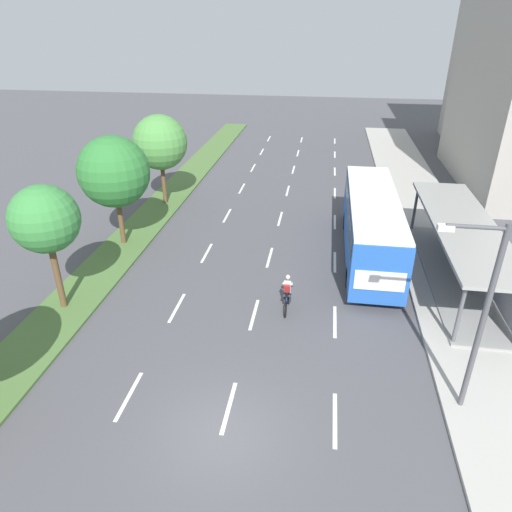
# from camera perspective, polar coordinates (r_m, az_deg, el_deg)

# --- Properties ---
(ground_plane) EXTENTS (140.00, 140.00, 0.00)m
(ground_plane) POSITION_cam_1_polar(r_m,az_deg,el_deg) (15.42, -4.30, -21.16)
(ground_plane) COLOR #4C4C51
(median_strip) EXTENTS (2.60, 52.00, 0.12)m
(median_strip) POSITION_cam_1_polar(r_m,az_deg,el_deg) (33.83, -10.78, 7.06)
(median_strip) COLOR #4C7038
(median_strip) RESTS_ON ground
(sidewalk_right) EXTENTS (4.50, 52.00, 0.15)m
(sidewalk_right) POSITION_cam_1_polar(r_m,az_deg,el_deg) (32.70, 19.88, 5.19)
(sidewalk_right) COLOR #ADAAA3
(sidewalk_right) RESTS_ON ground
(lane_divider_left) EXTENTS (0.14, 46.10, 0.01)m
(lane_divider_left) POSITION_cam_1_polar(r_m,az_deg,el_deg) (30.39, -3.60, 5.02)
(lane_divider_left) COLOR white
(lane_divider_left) RESTS_ON ground
(lane_divider_center) EXTENTS (0.14, 46.10, 0.01)m
(lane_divider_center) POSITION_cam_1_polar(r_m,az_deg,el_deg) (29.88, 3.00, 4.64)
(lane_divider_center) COLOR white
(lane_divider_center) RESTS_ON ground
(lane_divider_right) EXTENTS (0.14, 46.10, 0.01)m
(lane_divider_right) POSITION_cam_1_polar(r_m,az_deg,el_deg) (29.78, 9.73, 4.19)
(lane_divider_right) COLOR white
(lane_divider_right) RESTS_ON ground
(bus_shelter) EXTENTS (2.90, 11.94, 2.86)m
(bus_shelter) POSITION_cam_1_polar(r_m,az_deg,el_deg) (24.18, 24.49, 1.19)
(bus_shelter) COLOR gray
(bus_shelter) RESTS_ON sidewalk_right
(bus) EXTENTS (2.54, 11.29, 3.37)m
(bus) POSITION_cam_1_polar(r_m,az_deg,el_deg) (25.01, 14.11, 4.28)
(bus) COLOR #2356B2
(bus) RESTS_ON ground
(cyclist) EXTENTS (0.46, 1.82, 1.71)m
(cyclist) POSITION_cam_1_polar(r_m,az_deg,el_deg) (20.24, 3.88, -4.77)
(cyclist) COLOR black
(cyclist) RESTS_ON ground
(median_tree_second) EXTENTS (2.82, 2.82, 5.59)m
(median_tree_second) POSITION_cam_1_polar(r_m,az_deg,el_deg) (20.55, -24.68, 4.11)
(median_tree_second) COLOR brown
(median_tree_second) RESTS_ON median_strip
(median_tree_third) EXTENTS (3.81, 3.81, 6.06)m
(median_tree_third) POSITION_cam_1_polar(r_m,az_deg,el_deg) (25.95, -17.19, 9.89)
(median_tree_third) COLOR brown
(median_tree_third) RESTS_ON median_strip
(median_tree_fourth) EXTENTS (3.57, 3.57, 5.94)m
(median_tree_fourth) POSITION_cam_1_polar(r_m,az_deg,el_deg) (31.72, -11.80, 13.57)
(median_tree_fourth) COLOR brown
(median_tree_fourth) RESTS_ON median_strip
(streetlight) EXTENTS (1.91, 0.24, 6.50)m
(streetlight) POSITION_cam_1_polar(r_m,az_deg,el_deg) (15.19, 25.92, -5.95)
(streetlight) COLOR #4C4C51
(streetlight) RESTS_ON sidewalk_right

